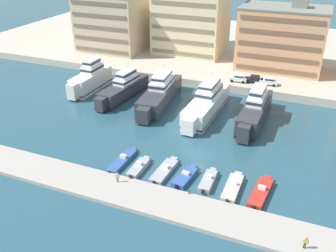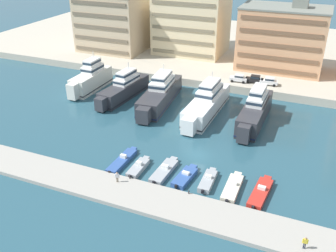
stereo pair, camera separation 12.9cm
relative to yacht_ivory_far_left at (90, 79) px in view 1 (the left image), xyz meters
name	(u,v)px [view 1 (the left image)]	position (x,y,z in m)	size (l,w,h in m)	color
ground_plane	(198,155)	(33.25, -18.57, -2.68)	(400.00, 400.00, 0.00)	#285160
quay_promenade	(264,51)	(33.25, 45.69, -1.73)	(180.00, 70.00, 1.90)	#BCB29E
pier_dock	(166,203)	(33.25, -32.73, -2.37)	(120.00, 6.39, 0.62)	#A8A399
yacht_ivory_far_left	(90,79)	(0.00, 0.00, 0.00)	(4.06, 15.65, 9.00)	silver
yacht_charcoal_left	(124,88)	(9.64, -1.28, -0.48)	(5.35, 18.55, 7.84)	#333338
yacht_charcoal_mid_left	(160,93)	(18.56, -1.11, -0.31)	(6.60, 22.21, 8.21)	#333338
yacht_white_center_left	(207,103)	(29.57, -2.06, -0.27)	(5.04, 21.74, 8.33)	white
yacht_charcoal_center	(255,110)	(39.56, -2.06, -0.17)	(4.19, 20.10, 8.63)	#333338
motorboat_blue_far_left	(122,160)	(22.44, -25.43, -2.31)	(1.92, 8.50, 1.29)	#33569E
motorboat_grey_left	(139,167)	(25.88, -26.31, -2.24)	(1.79, 6.27, 1.41)	#9EA3A8
motorboat_grey_mid_left	(165,171)	(30.03, -25.50, -2.28)	(2.36, 7.92, 1.29)	#9EA3A8
motorboat_blue_center_left	(185,177)	(33.62, -25.76, -2.28)	(2.60, 6.59, 1.18)	#33569E
motorboat_grey_center	(208,181)	(37.20, -25.48, -2.23)	(1.95, 6.44, 1.33)	#9EA3A8
motorboat_cream_center_right	(233,187)	(41.06, -25.66, -2.25)	(2.10, 7.64, 1.29)	beige
motorboat_red_mid_right	(261,192)	(45.11, -25.30, -2.24)	(2.66, 8.33, 1.36)	red
car_white_far_left	(238,78)	(32.56, 13.71, 0.20)	(4.18, 2.09, 1.80)	white
car_black_left	(255,79)	(36.23, 14.51, 0.20)	(4.16, 2.05, 1.80)	black
car_white_mid_left	(269,81)	(39.58, 14.40, 0.20)	(4.22, 2.18, 1.80)	white
apartment_block_far_left	(115,20)	(-8.72, 28.22, 7.59)	(19.11, 18.23, 18.65)	#C6AD89
apartment_block_left	(192,11)	(13.67, 32.91, 11.21)	(19.74, 15.77, 25.87)	beige
apartment_block_mid_left	(282,38)	(39.87, 27.54, 7.14)	(21.40, 13.15, 17.72)	tan
pedestrian_near_edge	(306,242)	(51.80, -34.32, -1.03)	(0.67, 0.29, 1.73)	#282D3D
pedestrian_mid_deck	(117,176)	(24.83, -31.25, -1.04)	(0.61, 0.41, 1.72)	#7A6B56
bollard_west	(130,177)	(26.14, -29.79, -1.73)	(0.20, 0.20, 0.61)	#2D2D33
bollard_west_mid	(189,192)	(35.66, -29.79, -1.73)	(0.20, 0.20, 0.61)	#2D2D33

